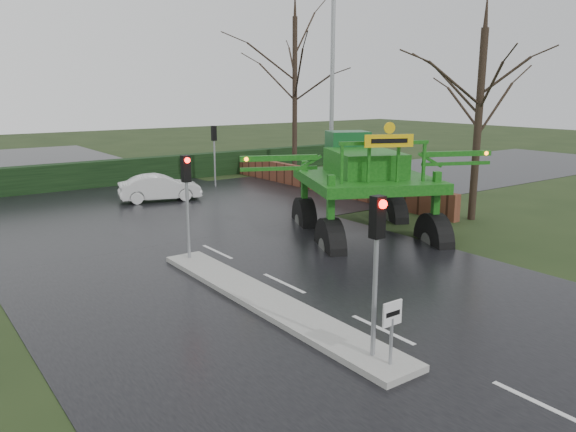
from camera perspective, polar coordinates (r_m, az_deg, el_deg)
ground at (r=13.66m, az=9.55°, el=-11.39°), size 140.00×140.00×0.00m
road_main at (r=21.44m, az=-9.79°, el=-2.43°), size 14.00×80.00×0.02m
road_cross at (r=26.82m, az=-15.48°, el=0.35°), size 80.00×12.00×0.02m
median_island at (r=15.00m, az=-2.28°, el=-8.62°), size 1.20×10.00×0.16m
hedge_row at (r=34.21m, az=-20.32°, el=3.89°), size 44.00×0.90×1.50m
brick_wall at (r=31.82m, az=2.43°, el=3.78°), size 0.40×20.00×1.20m
keep_left_sign at (r=11.43m, az=10.51°, el=-10.61°), size 0.50×0.07×1.35m
traffic_signal_near at (r=11.25m, az=9.02°, el=-2.66°), size 0.26×0.33×3.52m
traffic_signal_mid at (r=18.13m, az=-10.26°, el=3.15°), size 0.26×0.33×3.52m
traffic_signal_far at (r=32.72m, az=-7.52°, el=7.45°), size 0.26×0.33×3.52m
street_light_right at (r=26.88m, az=4.00°, el=13.65°), size 3.85×0.30×10.00m
tree_right_near at (r=25.20m, az=18.93°, el=11.27°), size 5.60×5.60×9.64m
tree_right_far at (r=36.94m, az=0.70°, el=14.21°), size 7.00×7.00×12.05m
crop_sprayer at (r=19.78m, az=4.20°, el=4.23°), size 9.16×7.52×5.56m
white_sedan at (r=29.31m, az=-12.82°, el=1.51°), size 4.28×2.40×1.34m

